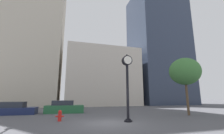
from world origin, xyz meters
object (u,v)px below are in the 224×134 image
object	(u,v)px
street_clock	(127,79)
bare_tree	(185,72)
car_green	(64,108)
car_navy	(13,109)
fire_hydrant_near	(60,115)

from	to	relation	value
street_clock	bare_tree	size ratio (longest dim) A/B	0.88
car_green	bare_tree	size ratio (longest dim) A/B	0.74
car_navy	bare_tree	distance (m)	18.61
car_navy	bare_tree	size ratio (longest dim) A/B	0.75
street_clock	car_navy	distance (m)	12.84
car_green	bare_tree	xyz separation A→B (m)	(12.11, -5.93, 3.87)
bare_tree	car_green	bearing A→B (deg)	153.90
fire_hydrant_near	car_navy	bearing A→B (deg)	129.33
street_clock	fire_hydrant_near	world-z (taller)	street_clock
street_clock	fire_hydrant_near	distance (m)	5.91
street_clock	car_green	xyz separation A→B (m)	(-4.70, 7.97, -2.62)
car_green	street_clock	bearing A→B (deg)	-56.31
street_clock	car_navy	size ratio (longest dim) A/B	1.16
car_green	car_navy	bearing A→B (deg)	-174.72
car_green	fire_hydrant_near	size ratio (longest dim) A/B	5.34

